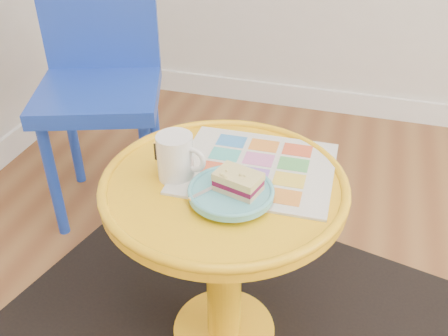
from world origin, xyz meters
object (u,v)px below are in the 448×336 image
(side_table, at_px, (224,232))
(plate, at_px, (231,193))
(chair, at_px, (100,69))
(mug, at_px, (176,156))
(newspaper, at_px, (256,168))

(side_table, bearing_deg, plate, -60.72)
(side_table, height_order, chair, chair)
(mug, height_order, plate, mug)
(newspaper, distance_m, plate, 0.14)
(side_table, xyz_separation_m, chair, (-0.63, 0.56, 0.14))
(newspaper, xyz_separation_m, plate, (-0.02, -0.14, 0.02))
(chair, height_order, mug, chair)
(newspaper, height_order, plate, plate)
(chair, bearing_deg, mug, -67.19)
(side_table, relative_size, newspaper, 1.56)
(newspaper, relative_size, mug, 3.06)
(chair, xyz_separation_m, newspaper, (0.69, -0.48, 0.02))
(side_table, distance_m, newspaper, 0.19)
(newspaper, bearing_deg, mug, -154.82)
(side_table, relative_size, chair, 0.62)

